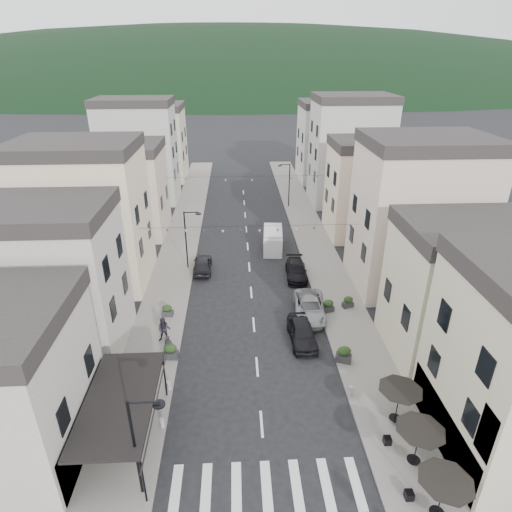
% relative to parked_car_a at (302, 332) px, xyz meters
% --- Properties ---
extents(sidewalk_left, '(4.00, 76.00, 0.12)m').
position_rel_parked_car_a_xyz_m(sidewalk_left, '(-10.98, 18.28, -0.72)').
color(sidewalk_left, slate).
rests_on(sidewalk_left, ground).
extents(sidewalk_right, '(4.00, 76.00, 0.12)m').
position_rel_parked_car_a_xyz_m(sidewalk_right, '(4.02, 18.28, -0.72)').
color(sidewalk_right, slate).
rests_on(sidewalk_right, ground).
extents(hill_backdrop, '(640.00, 360.00, 70.00)m').
position_rel_parked_car_a_xyz_m(hill_backdrop, '(-3.48, 286.28, -0.78)').
color(hill_backdrop, black).
rests_on(hill_backdrop, ground).
extents(boutique_awning, '(3.77, 7.50, 3.28)m').
position_rel_parked_car_a_xyz_m(boutique_awning, '(-10.73, -8.72, 2.34)').
color(boutique_awning, black).
rests_on(boutique_awning, ground).
extents(buildings_row_left, '(10.20, 54.16, 14.00)m').
position_rel_parked_car_a_xyz_m(buildings_row_left, '(-17.98, 24.04, 5.34)').
color(buildings_row_left, '#ADA89E').
rests_on(buildings_row_left, ground).
extents(buildings_row_right, '(10.20, 54.16, 14.50)m').
position_rel_parked_car_a_xyz_m(buildings_row_right, '(11.02, 22.88, 5.54)').
color(buildings_row_right, beige).
rests_on(buildings_row_right, ground).
extents(cafe_terrace, '(2.50, 8.10, 2.53)m').
position_rel_parked_car_a_xyz_m(cafe_terrace, '(4.22, -10.92, 1.58)').
color(cafe_terrace, black).
rests_on(cafe_terrace, ground).
extents(streetlamp_left_near, '(1.70, 0.56, 6.00)m').
position_rel_parked_car_a_xyz_m(streetlamp_left_near, '(-9.30, -11.72, 2.92)').
color(streetlamp_left_near, black).
rests_on(streetlamp_left_near, ground).
extents(streetlamp_left_far, '(1.70, 0.56, 6.00)m').
position_rel_parked_car_a_xyz_m(streetlamp_left_far, '(-9.30, 12.28, 2.92)').
color(streetlamp_left_far, black).
rests_on(streetlamp_left_far, ground).
extents(streetlamp_right_far, '(1.70, 0.56, 6.00)m').
position_rel_parked_car_a_xyz_m(streetlamp_right_far, '(2.34, 30.28, 2.92)').
color(streetlamp_right_far, black).
rests_on(streetlamp_right_far, ground).
extents(bollards, '(11.66, 10.26, 0.60)m').
position_rel_parked_car_a_xyz_m(bollards, '(-3.48, -8.22, -0.36)').
color(bollards, gray).
rests_on(bollards, ground).
extents(bunting_near, '(19.00, 0.28, 0.62)m').
position_rel_parked_car_a_xyz_m(bunting_near, '(-3.48, 8.28, 4.87)').
color(bunting_near, black).
rests_on(bunting_near, ground).
extents(bunting_far, '(19.00, 0.28, 0.62)m').
position_rel_parked_car_a_xyz_m(bunting_far, '(-3.48, 24.28, 4.87)').
color(bunting_far, black).
rests_on(bunting_far, ground).
extents(parked_car_a, '(2.01, 4.64, 1.56)m').
position_rel_parked_car_a_xyz_m(parked_car_a, '(0.00, 0.00, 0.00)').
color(parked_car_a, black).
rests_on(parked_car_a, ground).
extents(parked_car_b, '(2.01, 4.55, 1.45)m').
position_rel_parked_car_a_xyz_m(parked_car_b, '(1.11, 3.70, -0.05)').
color(parked_car_b, '#303032').
rests_on(parked_car_b, ground).
extents(parked_car_c, '(2.98, 5.55, 1.48)m').
position_rel_parked_car_a_xyz_m(parked_car_c, '(1.12, 3.46, -0.04)').
color(parked_car_c, '#97999F').
rests_on(parked_car_c, ground).
extents(parked_car_d, '(2.09, 4.76, 1.36)m').
position_rel_parked_car_a_xyz_m(parked_car_d, '(0.93, 10.02, -0.10)').
color(parked_car_d, black).
rests_on(parked_car_d, ground).
extents(parked_car_e, '(1.81, 4.37, 1.48)m').
position_rel_parked_car_a_xyz_m(parked_car_e, '(-8.08, 11.66, -0.04)').
color(parked_car_e, black).
rests_on(parked_car_e, ground).
extents(delivery_van, '(2.36, 5.11, 2.38)m').
position_rel_parked_car_a_xyz_m(delivery_van, '(-0.77, 16.43, 0.39)').
color(delivery_van, silver).
rests_on(delivery_van, ground).
extents(pedestrian_a, '(0.63, 0.42, 1.73)m').
position_rel_parked_car_a_xyz_m(pedestrian_a, '(-9.61, -1.49, 0.21)').
color(pedestrian_a, black).
rests_on(pedestrian_a, sidewalk_left).
extents(pedestrian_b, '(0.96, 0.75, 1.97)m').
position_rel_parked_car_a_xyz_m(pedestrian_b, '(-10.17, 0.41, 0.33)').
color(pedestrian_b, '#27212D').
rests_on(pedestrian_b, sidewalk_left).
extents(planter_la, '(1.10, 0.68, 1.17)m').
position_rel_parked_car_a_xyz_m(planter_la, '(-9.48, -1.63, -0.09)').
color(planter_la, '#2B2A2D').
rests_on(planter_la, sidewalk_left).
extents(planter_lb, '(0.96, 0.62, 1.01)m').
position_rel_parked_car_a_xyz_m(planter_lb, '(-10.43, 3.74, -0.17)').
color(planter_lb, '#313133').
rests_on(planter_lb, sidewalk_left).
extents(planter_ra, '(1.23, 0.94, 1.22)m').
position_rel_parked_car_a_xyz_m(planter_ra, '(2.52, -2.58, -0.06)').
color(planter_ra, '#29292B').
rests_on(planter_ra, sidewalk_right).
extents(planter_rb, '(1.00, 0.74, 1.00)m').
position_rel_parked_car_a_xyz_m(planter_rb, '(4.52, 4.31, -0.17)').
color(planter_rb, '#2C2C2E').
rests_on(planter_rb, sidewalk_right).
extents(planter_rc, '(1.08, 0.78, 1.09)m').
position_rel_parked_car_a_xyz_m(planter_rc, '(2.72, 3.72, -0.13)').
color(planter_rc, '#29292B').
rests_on(planter_rc, sidewalk_right).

